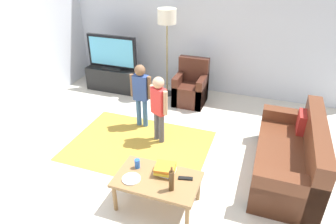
% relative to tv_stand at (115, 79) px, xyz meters
% --- Properties ---
extents(ground, '(7.80, 7.80, 0.00)m').
position_rel_tv_stand_xyz_m(ground, '(1.84, -2.30, -0.24)').
color(ground, beige).
extents(wall_back, '(6.00, 0.12, 2.70)m').
position_rel_tv_stand_xyz_m(wall_back, '(1.84, 0.70, 1.11)').
color(wall_back, silver).
rests_on(wall_back, ground).
extents(area_rug, '(2.20, 1.60, 0.01)m').
position_rel_tv_stand_xyz_m(area_rug, '(1.38, -1.80, -0.24)').
color(area_rug, '#B28C33').
rests_on(area_rug, ground).
extents(tv_stand, '(1.20, 0.44, 0.50)m').
position_rel_tv_stand_xyz_m(tv_stand, '(0.00, 0.00, 0.00)').
color(tv_stand, black).
rests_on(tv_stand, ground).
extents(tv, '(1.10, 0.28, 0.71)m').
position_rel_tv_stand_xyz_m(tv, '(0.00, -0.02, 0.60)').
color(tv, black).
rests_on(tv, tv_stand).
extents(couch, '(0.80, 1.80, 0.86)m').
position_rel_tv_stand_xyz_m(couch, '(3.66, -1.74, 0.05)').
color(couch, brown).
rests_on(couch, ground).
extents(armchair, '(0.60, 0.60, 0.90)m').
position_rel_tv_stand_xyz_m(armchair, '(1.74, -0.04, 0.05)').
color(armchair, '#472319').
rests_on(armchair, ground).
extents(floor_lamp, '(0.36, 0.36, 1.78)m').
position_rel_tv_stand_xyz_m(floor_lamp, '(1.16, 0.15, 1.30)').
color(floor_lamp, '#262626').
rests_on(floor_lamp, ground).
extents(child_near_tv, '(0.38, 0.18, 1.14)m').
position_rel_tv_stand_xyz_m(child_near_tv, '(1.18, -1.21, 0.44)').
color(child_near_tv, '#33598C').
rests_on(child_near_tv, ground).
extents(child_center, '(0.34, 0.23, 1.12)m').
position_rel_tv_stand_xyz_m(child_center, '(1.63, -1.55, 0.43)').
color(child_center, '#4C4C59').
rests_on(child_center, ground).
extents(coffee_table, '(1.00, 0.60, 0.42)m').
position_rel_tv_stand_xyz_m(coffee_table, '(2.12, -2.87, 0.13)').
color(coffee_table, olive).
rests_on(coffee_table, ground).
extents(book_stack, '(0.26, 0.25, 0.11)m').
position_rel_tv_stand_xyz_m(book_stack, '(2.18, -2.75, 0.23)').
color(book_stack, white).
rests_on(book_stack, coffee_table).
extents(bottle, '(0.06, 0.06, 0.32)m').
position_rel_tv_stand_xyz_m(bottle, '(2.34, -2.99, 0.31)').
color(bottle, '#4C3319').
rests_on(bottle, coffee_table).
extents(tv_remote, '(0.18, 0.09, 0.02)m').
position_rel_tv_stand_xyz_m(tv_remote, '(2.44, -2.77, 0.19)').
color(tv_remote, black).
rests_on(tv_remote, coffee_table).
extents(soda_can, '(0.07, 0.07, 0.12)m').
position_rel_tv_stand_xyz_m(soda_can, '(1.82, -2.77, 0.24)').
color(soda_can, '#2659B2').
rests_on(soda_can, coffee_table).
extents(plate, '(0.22, 0.22, 0.02)m').
position_rel_tv_stand_xyz_m(plate, '(1.84, -2.99, 0.18)').
color(plate, white).
rests_on(plate, coffee_table).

